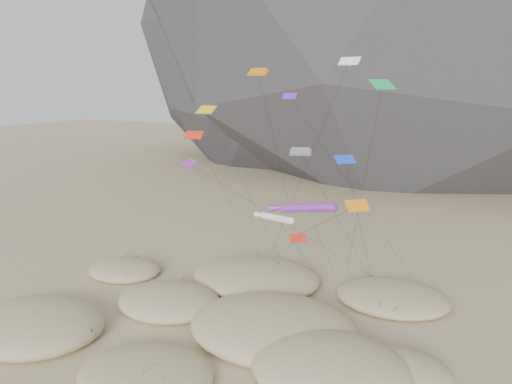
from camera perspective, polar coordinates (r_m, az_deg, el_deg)
ground at (r=51.48m, az=-2.86°, el=-16.67°), size 500.00×500.00×0.00m
dunes at (r=54.38m, az=-2.65°, el=-14.13°), size 47.37×35.92×4.06m
dune_grass at (r=53.66m, az=-2.94°, el=-14.39°), size 42.32×27.84×1.54m
kite_stakes at (r=70.23m, az=6.29°, el=-8.50°), size 23.88×5.18×0.30m
rainbow_tube_kite at (r=57.29m, az=5.58°, el=-1.79°), size 8.01×10.29×11.96m
white_tube_kite at (r=57.64m, az=2.16°, el=-2.96°), size 6.10×13.42×10.46m
orange_parafoil at (r=62.41m, az=0.29°, el=13.28°), size 5.70×6.76×26.85m
multi_parafoil at (r=56.25m, az=5.20°, el=4.45°), size 7.89×11.09×17.98m
delta_kites at (r=55.38m, az=4.18°, el=5.98°), size 28.63×18.68×27.66m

